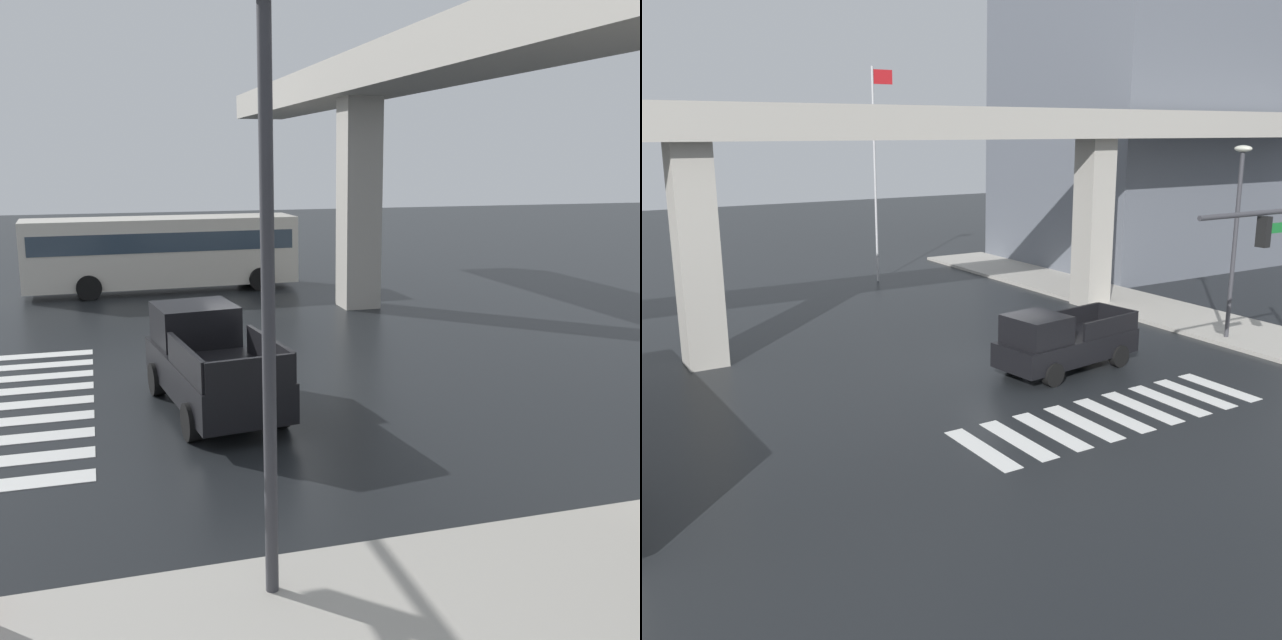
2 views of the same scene
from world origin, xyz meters
The scene contains 7 objects.
ground_plane centered at (0.00, 0.00, 0.00)m, with size 120.00×120.00×0.00m, color black.
crosswalk_stripes centered at (0.00, -5.36, 0.01)m, with size 9.35×2.80×0.01m.
elevated_overpass centered at (0.00, 5.44, 7.40)m, with size 49.93×2.53×8.62m.
sidewalk_east centered at (10.17, 2.00, 0.07)m, with size 4.00×36.00×0.15m, color #ADA89E.
pickup_truck centered at (1.24, -1.49, 0.99)m, with size 5.30×2.56×2.08m.
city_bus centered at (-14.00, -1.06, 1.72)m, with size 3.01×10.86×2.99m.
street_lamp_near_corner centered at (8.97, -1.91, 4.56)m, with size 0.44×0.70×7.24m.
Camera 1 is at (17.22, -3.77, 5.38)m, focal length 42.55 mm.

